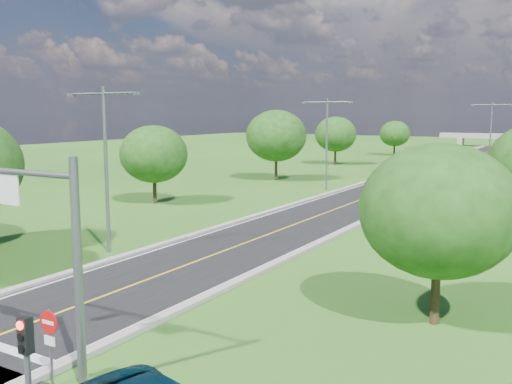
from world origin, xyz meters
TOP-DOWN VIEW (x-y plane):
  - ground at (0.00, 60.00)m, footprint 260.00×260.00m
  - road at (0.00, 66.00)m, footprint 8.00×150.00m
  - curb_left at (-4.25, 66.00)m, footprint 0.50×150.00m
  - curb_right at (4.25, 66.00)m, footprint 0.50×150.00m
  - signal_mast at (3.68, -1.00)m, footprint 8.54×0.33m
  - signal_pole_right at (7.20, -4.00)m, footprint 0.32×0.31m
  - do_not_enter_right at (5.00, -1.52)m, footprint 0.76×0.11m
  - speed_limit_sign at (5.20, 37.98)m, footprint 0.55×0.09m
  - overpass at (0.00, 140.00)m, footprint 30.00×3.00m
  - streetlight_near_left at (-6.00, 12.00)m, footprint 5.90×0.25m
  - streetlight_mid_left at (-6.00, 45.00)m, footprint 5.90×0.25m
  - streetlight_far_right at (6.00, 78.00)m, footprint 5.90×0.25m
  - tree_lb at (-16.00, 28.00)m, footprint 6.30×6.30m
  - tree_lc at (-15.00, 50.00)m, footprint 7.56×7.56m
  - tree_ld at (-17.00, 74.00)m, footprint 6.72×6.72m
  - tree_le at (-14.50, 98.00)m, footprint 5.88×5.88m
  - tree_ra at (14.00, 10.00)m, footprint 6.30×6.30m
  - bus_outbound at (1.39, 49.71)m, footprint 3.18×11.73m
  - bus_inbound at (-2.02, 64.72)m, footprint 4.65×12.35m

SIDE VIEW (x-z plane):
  - ground at x=0.00m, z-range 0.00..0.00m
  - road at x=0.00m, z-range 0.00..0.06m
  - curb_left at x=-4.25m, z-range 0.00..0.22m
  - curb_right at x=4.25m, z-range 0.00..0.22m
  - speed_limit_sign at x=5.20m, z-range 0.40..2.80m
  - bus_outbound at x=1.39m, z-range 0.06..3.30m
  - bus_inbound at x=-2.02m, z-range 0.06..3.42m
  - do_not_enter_right at x=5.00m, z-range 0.52..3.02m
  - signal_pole_right at x=7.20m, z-range 0.60..4.07m
  - overpass at x=0.00m, z-range 0.81..4.01m
  - tree_le at x=-14.50m, z-range 0.91..7.75m
  - tree_lb at x=-16.00m, z-range 0.98..8.31m
  - tree_ra at x=14.00m, z-range 0.98..8.31m
  - signal_mast at x=3.68m, z-range 1.31..8.51m
  - tree_ld at x=-17.00m, z-range 1.05..8.86m
  - tree_lc at x=-15.00m, z-range 1.18..9.97m
  - streetlight_near_left at x=-6.00m, z-range 0.94..10.94m
  - streetlight_mid_left at x=-6.00m, z-range 0.94..10.94m
  - streetlight_far_right at x=6.00m, z-range 0.94..10.94m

